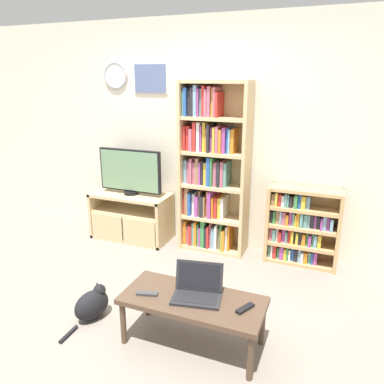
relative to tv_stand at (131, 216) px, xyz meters
The scene contains 11 objects.
ground_plane 1.70m from the tv_stand, 60.33° to the right, with size 18.00×18.00×0.00m, color gray.
wall_back 1.34m from the tv_stand, 19.96° to the left, with size 6.95×0.09×2.60m.
tv_stand is the anchor object (origin of this frame).
television 0.57m from the tv_stand, 38.77° to the left, with size 0.81×0.18×0.55m.
bookshelf_tall 1.20m from the tv_stand, ahead, with size 0.77×0.32×1.93m.
bookshelf_short 2.03m from the tv_stand, ahead, with size 0.76×0.28×0.85m.
coffee_table 2.12m from the tv_stand, 46.64° to the right, with size 1.06×0.47×0.39m.
laptop 2.11m from the tv_stand, 45.41° to the right, with size 0.40×0.32×0.24m.
remote_near_laptop 1.97m from the tv_stand, 55.46° to the right, with size 0.17×0.08×0.02m.
remote_far_from_laptop 2.40m from the tv_stand, 39.64° to the right, with size 0.11×0.16×0.02m.
cat 1.67m from the tv_stand, 70.38° to the right, with size 0.27×0.54×0.30m.
Camera 1 is at (1.52, -2.32, 1.96)m, focal length 35.00 mm.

